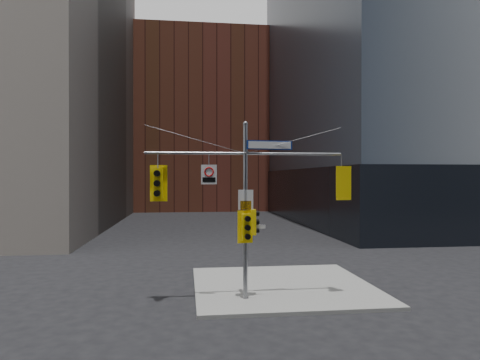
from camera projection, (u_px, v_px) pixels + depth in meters
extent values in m
plane|color=black|center=(253.00, 318.00, 15.30)|extent=(160.00, 160.00, 0.00)
cube|color=gray|center=(283.00, 286.00, 19.52)|extent=(8.00, 8.00, 0.15)
cube|color=black|center=(445.00, 195.00, 50.51)|extent=(36.40, 36.40, 6.00)
cube|color=maroon|center=(201.00, 125.00, 72.79)|extent=(26.00, 20.00, 28.00)
cylinder|color=gray|center=(245.00, 213.00, 17.27)|extent=(0.18, 0.18, 7.20)
sphere|color=gray|center=(245.00, 124.00, 17.25)|extent=(0.20, 0.20, 0.20)
cylinder|color=gray|center=(196.00, 153.00, 17.01)|extent=(4.00, 0.11, 0.11)
cylinder|color=gray|center=(294.00, 154.00, 17.51)|extent=(4.00, 0.11, 0.11)
cylinder|color=gray|center=(247.00, 153.00, 16.91)|extent=(0.10, 0.70, 0.10)
cylinder|color=gray|center=(196.00, 139.00, 17.01)|extent=(4.00, 0.02, 1.12)
cylinder|color=gray|center=(294.00, 140.00, 17.50)|extent=(4.00, 0.02, 1.12)
cube|color=yellow|center=(158.00, 183.00, 16.83)|extent=(0.40, 0.30, 1.17)
cube|color=yellow|center=(159.00, 183.00, 17.03)|extent=(0.69, 0.10, 1.45)
cylinder|color=black|center=(157.00, 173.00, 16.61)|extent=(0.26, 0.20, 0.24)
cylinder|color=black|center=(157.00, 173.00, 16.70)|extent=(0.21, 0.04, 0.21)
cylinder|color=black|center=(157.00, 183.00, 16.61)|extent=(0.26, 0.20, 0.24)
cylinder|color=black|center=(157.00, 183.00, 16.70)|extent=(0.21, 0.04, 0.21)
cylinder|color=black|center=(157.00, 193.00, 16.61)|extent=(0.26, 0.20, 0.24)
cylinder|color=black|center=(157.00, 193.00, 16.70)|extent=(0.21, 0.04, 0.21)
cube|color=yellow|center=(341.00, 183.00, 17.76)|extent=(0.40, 0.30, 1.13)
cube|color=yellow|center=(344.00, 183.00, 17.58)|extent=(0.67, 0.13, 1.40)
cylinder|color=black|center=(339.00, 174.00, 17.97)|extent=(0.26, 0.20, 0.24)
cylinder|color=black|center=(340.00, 174.00, 17.89)|extent=(0.21, 0.05, 0.21)
cylinder|color=black|center=(339.00, 183.00, 17.97)|extent=(0.26, 0.20, 0.24)
cylinder|color=black|center=(340.00, 183.00, 17.89)|extent=(0.21, 0.05, 0.21)
cylinder|color=black|center=(339.00, 192.00, 17.98)|extent=(0.26, 0.20, 0.24)
cylinder|color=black|center=(340.00, 192.00, 17.89)|extent=(0.21, 0.05, 0.21)
cube|color=yellow|center=(252.00, 222.00, 17.31)|extent=(0.28, 0.37, 1.04)
cylinder|color=black|center=(257.00, 213.00, 17.36)|extent=(0.19, 0.24, 0.22)
cylinder|color=black|center=(255.00, 214.00, 17.34)|extent=(0.05, 0.19, 0.19)
cylinder|color=black|center=(257.00, 222.00, 17.36)|extent=(0.19, 0.24, 0.22)
cylinder|color=black|center=(255.00, 222.00, 17.34)|extent=(0.05, 0.19, 0.19)
cylinder|color=black|center=(257.00, 230.00, 17.36)|extent=(0.19, 0.24, 0.22)
cylinder|color=black|center=(255.00, 231.00, 17.34)|extent=(0.05, 0.19, 0.19)
cube|color=yellow|center=(246.00, 227.00, 16.99)|extent=(0.37, 0.29, 1.06)
cube|color=yellow|center=(245.00, 227.00, 17.17)|extent=(0.63, 0.13, 1.31)
cylinder|color=black|center=(248.00, 219.00, 16.80)|extent=(0.24, 0.19, 0.22)
cylinder|color=black|center=(247.00, 219.00, 16.88)|extent=(0.19, 0.05, 0.19)
cylinder|color=black|center=(248.00, 228.00, 16.80)|extent=(0.24, 0.19, 0.22)
cylinder|color=black|center=(247.00, 228.00, 16.88)|extent=(0.19, 0.05, 0.19)
cylinder|color=black|center=(248.00, 237.00, 16.80)|extent=(0.24, 0.19, 0.22)
cylinder|color=#0CE559|center=(247.00, 236.00, 16.88)|extent=(0.19, 0.05, 0.19)
cube|color=navy|center=(270.00, 145.00, 17.38)|extent=(1.91, 0.26, 0.37)
cube|color=silver|center=(270.00, 145.00, 17.36)|extent=(1.79, 0.21, 0.29)
cube|color=silver|center=(209.00, 174.00, 17.06)|extent=(0.63, 0.11, 0.78)
torus|color=#B20A0A|center=(209.00, 172.00, 17.04)|extent=(0.39, 0.10, 0.39)
cube|color=black|center=(209.00, 180.00, 17.04)|extent=(0.52, 0.08, 0.19)
cube|color=silver|center=(246.00, 200.00, 17.15)|extent=(0.61, 0.06, 0.80)
cube|color=#D88C00|center=(246.00, 205.00, 17.13)|extent=(0.45, 0.03, 0.36)
cube|color=silver|center=(256.00, 227.00, 17.33)|extent=(0.74, 0.13, 0.15)
cube|color=#145926|center=(244.00, 232.00, 17.72)|extent=(0.09, 0.72, 0.14)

